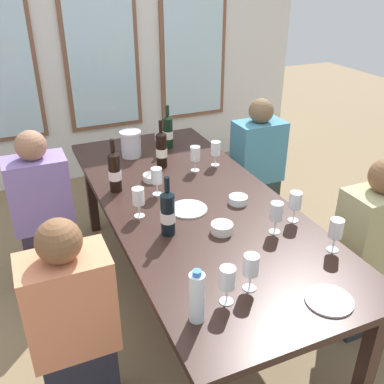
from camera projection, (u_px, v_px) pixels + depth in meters
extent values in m
plane|color=olive|center=(193.00, 296.00, 2.96)|extent=(12.00, 12.00, 0.00)
cube|color=silver|center=(98.00, 29.00, 4.08)|extent=(4.22, 0.06, 2.90)
cube|color=brown|center=(99.00, 30.00, 4.04)|extent=(0.72, 0.03, 1.88)
cube|color=silver|center=(100.00, 30.00, 4.03)|extent=(0.64, 0.01, 1.80)
cube|color=brown|center=(193.00, 25.00, 4.38)|extent=(0.72, 0.03, 1.88)
cube|color=silver|center=(194.00, 25.00, 4.37)|extent=(0.64, 0.01, 1.80)
cube|color=#2F1C18|center=(193.00, 203.00, 2.63)|extent=(1.02, 2.40, 0.04)
cube|color=#2F1C18|center=(368.00, 360.00, 2.05)|extent=(0.07, 0.07, 0.70)
cube|color=#2F1C18|center=(91.00, 192.00, 3.55)|extent=(0.07, 0.07, 0.70)
cube|color=#2F1C18|center=(186.00, 175.00, 3.84)|extent=(0.07, 0.07, 0.70)
cylinder|color=white|center=(329.00, 300.00, 1.83)|extent=(0.20, 0.20, 0.01)
cylinder|color=white|center=(188.00, 209.00, 2.51)|extent=(0.22, 0.22, 0.01)
cylinder|color=silver|center=(131.00, 145.00, 3.18)|extent=(0.14, 0.14, 0.17)
cylinder|color=silver|center=(130.00, 133.00, 3.13)|extent=(0.16, 0.16, 0.02)
cylinder|color=black|center=(168.00, 133.00, 3.31)|extent=(0.08, 0.07, 0.23)
cone|color=black|center=(167.00, 117.00, 3.25)|extent=(0.08, 0.07, 0.02)
cylinder|color=black|center=(167.00, 110.00, 3.23)|extent=(0.03, 0.03, 0.08)
cylinder|color=silver|center=(168.00, 135.00, 3.32)|extent=(0.08, 0.08, 0.06)
cylinder|color=black|center=(115.00, 173.00, 2.67)|extent=(0.07, 0.07, 0.24)
cone|color=black|center=(113.00, 153.00, 2.61)|extent=(0.07, 0.07, 0.02)
cylinder|color=black|center=(112.00, 145.00, 2.59)|extent=(0.03, 0.03, 0.08)
cylinder|color=white|center=(115.00, 175.00, 2.68)|extent=(0.08, 0.08, 0.06)
cylinder|color=black|center=(162.00, 151.00, 3.00)|extent=(0.07, 0.07, 0.24)
cone|color=black|center=(161.00, 133.00, 2.94)|extent=(0.07, 0.07, 0.02)
cylinder|color=black|center=(161.00, 126.00, 2.92)|extent=(0.03, 0.03, 0.08)
cylinder|color=white|center=(162.00, 152.00, 3.00)|extent=(0.08, 0.08, 0.06)
cylinder|color=black|center=(168.00, 215.00, 2.25)|extent=(0.07, 0.07, 0.23)
cone|color=black|center=(167.00, 193.00, 2.19)|extent=(0.07, 0.07, 0.02)
cylinder|color=black|center=(167.00, 184.00, 2.17)|extent=(0.03, 0.03, 0.08)
cylinder|color=white|center=(168.00, 216.00, 2.25)|extent=(0.08, 0.08, 0.06)
cylinder|color=white|center=(238.00, 200.00, 2.58)|extent=(0.11, 0.11, 0.04)
cylinder|color=white|center=(153.00, 177.00, 2.85)|extent=(0.13, 0.13, 0.04)
cylinder|color=white|center=(221.00, 228.00, 2.29)|extent=(0.12, 0.12, 0.05)
cylinder|color=white|center=(163.00, 137.00, 3.50)|extent=(0.13, 0.13, 0.05)
cylinder|color=white|center=(197.00, 298.00, 1.69)|extent=(0.06, 0.06, 0.22)
cylinder|color=blue|center=(197.00, 273.00, 1.64)|extent=(0.04, 0.04, 0.02)
cylinder|color=white|center=(226.00, 301.00, 1.83)|extent=(0.06, 0.06, 0.00)
cylinder|color=white|center=(227.00, 294.00, 1.81)|extent=(0.01, 0.01, 0.07)
cylinder|color=white|center=(227.00, 278.00, 1.78)|extent=(0.07, 0.07, 0.09)
cylinder|color=white|center=(140.00, 216.00, 2.45)|extent=(0.06, 0.06, 0.00)
cylinder|color=white|center=(139.00, 210.00, 2.43)|extent=(0.01, 0.01, 0.07)
cylinder|color=white|center=(138.00, 196.00, 2.40)|extent=(0.07, 0.07, 0.09)
cylinder|color=white|center=(274.00, 232.00, 2.31)|extent=(0.06, 0.06, 0.00)
cylinder|color=white|center=(275.00, 225.00, 2.29)|extent=(0.01, 0.01, 0.07)
cylinder|color=white|center=(277.00, 211.00, 2.25)|extent=(0.07, 0.07, 0.09)
cylinder|color=white|center=(249.00, 288.00, 1.91)|extent=(0.06, 0.06, 0.00)
cylinder|color=white|center=(250.00, 281.00, 1.89)|extent=(0.01, 0.01, 0.07)
cylinder|color=white|center=(251.00, 265.00, 1.85)|extent=(0.07, 0.07, 0.09)
cylinder|color=#590C19|center=(251.00, 270.00, 1.86)|extent=(0.06, 0.06, 0.03)
cylinder|color=white|center=(332.00, 250.00, 2.16)|extent=(0.06, 0.06, 0.00)
cylinder|color=white|center=(334.00, 243.00, 2.15)|extent=(0.01, 0.01, 0.07)
cylinder|color=white|center=(336.00, 228.00, 2.11)|extent=(0.07, 0.07, 0.09)
cylinder|color=maroon|center=(335.00, 233.00, 2.12)|extent=(0.06, 0.06, 0.03)
cylinder|color=white|center=(293.00, 220.00, 2.41)|extent=(0.06, 0.06, 0.00)
cylinder|color=white|center=(294.00, 214.00, 2.39)|extent=(0.01, 0.01, 0.07)
cylinder|color=white|center=(296.00, 200.00, 2.35)|extent=(0.07, 0.07, 0.09)
cylinder|color=white|center=(157.00, 194.00, 2.69)|extent=(0.06, 0.06, 0.00)
cylinder|color=white|center=(157.00, 188.00, 2.67)|extent=(0.01, 0.01, 0.07)
cylinder|color=white|center=(157.00, 176.00, 2.63)|extent=(0.07, 0.07, 0.09)
cylinder|color=white|center=(215.00, 165.00, 3.07)|extent=(0.06, 0.06, 0.00)
cylinder|color=white|center=(215.00, 160.00, 3.06)|extent=(0.01, 0.01, 0.07)
cylinder|color=white|center=(216.00, 148.00, 3.02)|extent=(0.07, 0.07, 0.09)
cylinder|color=beige|center=(216.00, 152.00, 3.03)|extent=(0.06, 0.06, 0.03)
cylinder|color=white|center=(195.00, 170.00, 2.99)|extent=(0.06, 0.06, 0.00)
cylinder|color=white|center=(195.00, 165.00, 2.97)|extent=(0.01, 0.01, 0.07)
cylinder|color=white|center=(195.00, 153.00, 2.94)|extent=(0.07, 0.07, 0.09)
cube|color=#332A3B|center=(50.00, 252.00, 3.02)|extent=(0.32, 0.24, 0.45)
cube|color=#856DB7|center=(39.00, 193.00, 2.81)|extent=(0.38, 0.24, 0.48)
sphere|color=#996A4E|center=(31.00, 146.00, 2.66)|extent=(0.19, 0.19, 0.19)
cube|color=#263331|center=(254.00, 203.00, 3.65)|extent=(0.32, 0.24, 0.45)
cube|color=teal|center=(258.00, 151.00, 3.43)|extent=(0.38, 0.24, 0.48)
sphere|color=brown|center=(261.00, 111.00, 3.28)|extent=(0.19, 0.19, 0.19)
cube|color=#252431|center=(82.00, 378.00, 2.11)|extent=(0.32, 0.24, 0.45)
cube|color=#E2865D|center=(69.00, 304.00, 1.89)|extent=(0.38, 0.24, 0.48)
sphere|color=brown|center=(59.00, 241.00, 1.74)|extent=(0.19, 0.19, 0.19)
cube|color=#23272F|center=(360.00, 294.00, 2.64)|extent=(0.32, 0.24, 0.45)
cube|color=tan|center=(375.00, 229.00, 2.43)|extent=(0.38, 0.24, 0.48)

